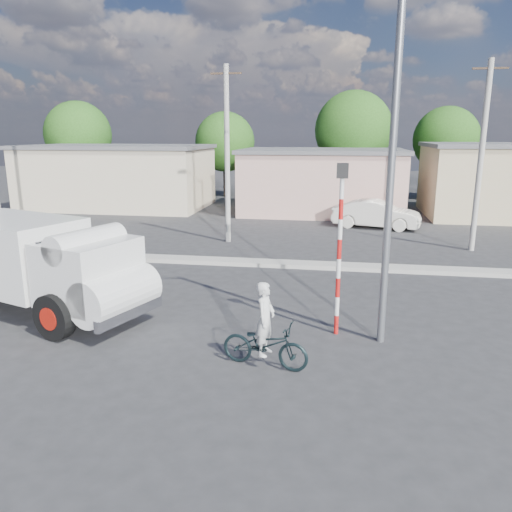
% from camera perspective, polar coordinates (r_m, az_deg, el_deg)
% --- Properties ---
extents(ground_plane, '(120.00, 120.00, 0.00)m').
position_cam_1_polar(ground_plane, '(12.28, -6.32, -10.52)').
color(ground_plane, '#2A2A2D').
rests_on(ground_plane, ground).
extents(median, '(40.00, 0.80, 0.16)m').
position_cam_1_polar(median, '(19.64, -0.03, -0.77)').
color(median, '#99968E').
rests_on(median, ground).
extents(truck, '(6.90, 4.34, 2.68)m').
position_cam_1_polar(truck, '(15.19, -23.13, -0.84)').
color(truck, black).
rests_on(truck, ground).
extents(bicycle, '(2.09, 1.08, 1.04)m').
position_cam_1_polar(bicycle, '(11.17, 1.04, -10.08)').
color(bicycle, black).
rests_on(bicycle, ground).
extents(cyclist, '(0.51, 0.67, 1.65)m').
position_cam_1_polar(cyclist, '(11.05, 1.05, -8.63)').
color(cyclist, silver).
rests_on(cyclist, ground).
extents(car_cream, '(4.88, 2.61, 1.53)m').
position_cam_1_polar(car_cream, '(27.91, 13.58, 4.68)').
color(car_cream, white).
rests_on(car_cream, ground).
extents(traffic_pole, '(0.28, 0.18, 4.36)m').
position_cam_1_polar(traffic_pole, '(12.49, 9.57, 2.32)').
color(traffic_pole, red).
rests_on(traffic_pole, ground).
extents(streetlight, '(2.34, 0.22, 9.00)m').
position_cam_1_polar(streetlight, '(11.98, 14.64, 13.00)').
color(streetlight, slate).
rests_on(streetlight, ground).
extents(building_row, '(37.80, 7.30, 4.44)m').
position_cam_1_polar(building_row, '(32.93, 5.96, 8.76)').
color(building_row, beige).
rests_on(building_row, ground).
extents(tree_row, '(51.24, 7.43, 8.42)m').
position_cam_1_polar(tree_row, '(39.51, 16.18, 13.25)').
color(tree_row, '#38281E').
rests_on(tree_row, ground).
extents(utility_poles, '(35.40, 0.24, 8.00)m').
position_cam_1_polar(utility_poles, '(22.76, 9.94, 11.22)').
color(utility_poles, '#99968E').
rests_on(utility_poles, ground).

